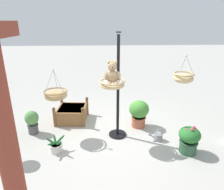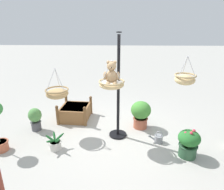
{
  "view_description": "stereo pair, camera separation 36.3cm",
  "coord_description": "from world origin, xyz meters",
  "px_view_note": "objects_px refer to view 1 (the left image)",
  "views": [
    {
      "loc": [
        0.23,
        4.56,
        2.75
      ],
      "look_at": [
        0.0,
        0.11,
        1.12
      ],
      "focal_mm": 32.77,
      "sensor_mm": 36.0,
      "label": 1
    },
    {
      "loc": [
        -0.13,
        4.56,
        2.75
      ],
      "look_at": [
        0.0,
        0.11,
        1.12
      ],
      "focal_mm": 32.77,
      "sensor_mm": 36.0,
      "label": 2
    }
  ],
  "objects_px": {
    "potted_plant_tall_leafy": "(56,146)",
    "potted_plant_bushy_green": "(139,112)",
    "hanging_basket_with_teddy": "(112,84)",
    "teddy_bear": "(112,74)",
    "hanging_basket_left_high": "(183,77)",
    "potted_plant_conical_shrub": "(189,139)",
    "display_pole_central": "(118,106)",
    "hanging_basket_right_low": "(56,95)",
    "watering_can": "(158,136)",
    "potted_plant_flowering_red": "(32,121)",
    "wooden_planter_box": "(72,113)"
  },
  "relations": [
    {
      "from": "potted_plant_flowering_red",
      "to": "watering_can",
      "type": "distance_m",
      "value": 3.18
    },
    {
      "from": "teddy_bear",
      "to": "watering_can",
      "type": "bearing_deg",
      "value": 179.38
    },
    {
      "from": "hanging_basket_right_low",
      "to": "potted_plant_bushy_green",
      "type": "distance_m",
      "value": 2.22
    },
    {
      "from": "hanging_basket_with_teddy",
      "to": "teddy_bear",
      "type": "distance_m",
      "value": 0.22
    },
    {
      "from": "display_pole_central",
      "to": "watering_can",
      "type": "relative_size",
      "value": 7.24
    },
    {
      "from": "hanging_basket_right_low",
      "to": "potted_plant_flowering_red",
      "type": "relative_size",
      "value": 1.18
    },
    {
      "from": "potted_plant_flowering_red",
      "to": "watering_can",
      "type": "relative_size",
      "value": 1.78
    },
    {
      "from": "hanging_basket_left_high",
      "to": "potted_plant_bushy_green",
      "type": "distance_m",
      "value": 1.56
    },
    {
      "from": "hanging_basket_left_high",
      "to": "wooden_planter_box",
      "type": "bearing_deg",
      "value": -22.8
    },
    {
      "from": "display_pole_central",
      "to": "watering_can",
      "type": "xyz_separation_m",
      "value": [
        -0.96,
        0.29,
        -0.7
      ]
    },
    {
      "from": "potted_plant_bushy_green",
      "to": "teddy_bear",
      "type": "bearing_deg",
      "value": 43.03
    },
    {
      "from": "wooden_planter_box",
      "to": "potted_plant_tall_leafy",
      "type": "relative_size",
      "value": 2.09
    },
    {
      "from": "hanging_basket_right_low",
      "to": "teddy_bear",
      "type": "bearing_deg",
      "value": 166.67
    },
    {
      "from": "wooden_planter_box",
      "to": "watering_can",
      "type": "distance_m",
      "value": 2.53
    },
    {
      "from": "display_pole_central",
      "to": "potted_plant_bushy_green",
      "type": "height_order",
      "value": "display_pole_central"
    },
    {
      "from": "teddy_bear",
      "to": "potted_plant_bushy_green",
      "type": "relative_size",
      "value": 0.69
    },
    {
      "from": "hanging_basket_left_high",
      "to": "potted_plant_tall_leafy",
      "type": "relative_size",
      "value": 1.36
    },
    {
      "from": "wooden_planter_box",
      "to": "potted_plant_bushy_green",
      "type": "distance_m",
      "value": 1.94
    },
    {
      "from": "watering_can",
      "to": "hanging_basket_right_low",
      "type": "bearing_deg",
      "value": -7.6
    },
    {
      "from": "potted_plant_tall_leafy",
      "to": "hanging_basket_left_high",
      "type": "bearing_deg",
      "value": -171.85
    },
    {
      "from": "hanging_basket_with_teddy",
      "to": "hanging_basket_right_low",
      "type": "relative_size",
      "value": 0.84
    },
    {
      "from": "hanging_basket_with_teddy",
      "to": "potted_plant_conical_shrub",
      "type": "bearing_deg",
      "value": 161.48
    },
    {
      "from": "display_pole_central",
      "to": "hanging_basket_left_high",
      "type": "distance_m",
      "value": 1.65
    },
    {
      "from": "hanging_basket_with_teddy",
      "to": "teddy_bear",
      "type": "bearing_deg",
      "value": 90.0
    },
    {
      "from": "watering_can",
      "to": "wooden_planter_box",
      "type": "bearing_deg",
      "value": -28.06
    },
    {
      "from": "display_pole_central",
      "to": "hanging_basket_right_low",
      "type": "height_order",
      "value": "display_pole_central"
    },
    {
      "from": "hanging_basket_right_low",
      "to": "wooden_planter_box",
      "type": "bearing_deg",
      "value": -103.61
    },
    {
      "from": "teddy_bear",
      "to": "hanging_basket_left_high",
      "type": "bearing_deg",
      "value": -178.56
    },
    {
      "from": "hanging_basket_right_low",
      "to": "potted_plant_flowering_red",
      "type": "xyz_separation_m",
      "value": [
        0.7,
        -0.17,
        -0.76
      ]
    },
    {
      "from": "hanging_basket_left_high",
      "to": "potted_plant_bushy_green",
      "type": "xyz_separation_m",
      "value": [
        0.83,
        -0.67,
        -1.14
      ]
    },
    {
      "from": "potted_plant_flowering_red",
      "to": "watering_can",
      "type": "bearing_deg",
      "value": 171.05
    },
    {
      "from": "teddy_bear",
      "to": "hanging_basket_right_low",
      "type": "bearing_deg",
      "value": -13.33
    },
    {
      "from": "wooden_planter_box",
      "to": "potted_plant_bushy_green",
      "type": "xyz_separation_m",
      "value": [
        -1.87,
        0.47,
        0.2
      ]
    },
    {
      "from": "wooden_planter_box",
      "to": "potted_plant_flowering_red",
      "type": "relative_size",
      "value": 1.53
    },
    {
      "from": "potted_plant_flowering_red",
      "to": "potted_plant_conical_shrub",
      "type": "relative_size",
      "value": 0.96
    },
    {
      "from": "display_pole_central",
      "to": "wooden_planter_box",
      "type": "xyz_separation_m",
      "value": [
        1.26,
        -0.9,
        -0.57
      ]
    },
    {
      "from": "hanging_basket_right_low",
      "to": "potted_plant_conical_shrub",
      "type": "height_order",
      "value": "hanging_basket_right_low"
    },
    {
      "from": "potted_plant_flowering_red",
      "to": "potted_plant_tall_leafy",
      "type": "xyz_separation_m",
      "value": [
        -0.76,
        0.85,
        -0.21
      ]
    },
    {
      "from": "teddy_bear",
      "to": "potted_plant_tall_leafy",
      "type": "relative_size",
      "value": 1.15
    },
    {
      "from": "hanging_basket_left_high",
      "to": "potted_plant_conical_shrub",
      "type": "relative_size",
      "value": 0.96
    },
    {
      "from": "hanging_basket_with_teddy",
      "to": "potted_plant_flowering_red",
      "type": "xyz_separation_m",
      "value": [
        2.02,
        -0.46,
        -1.09
      ]
    },
    {
      "from": "potted_plant_tall_leafy",
      "to": "potted_plant_bushy_green",
      "type": "xyz_separation_m",
      "value": [
        -2.02,
        -1.08,
        0.28
      ]
    },
    {
      "from": "potted_plant_flowering_red",
      "to": "teddy_bear",
      "type": "bearing_deg",
      "value": 166.59
    },
    {
      "from": "teddy_bear",
      "to": "hanging_basket_right_low",
      "type": "height_order",
      "value": "teddy_bear"
    },
    {
      "from": "potted_plant_tall_leafy",
      "to": "teddy_bear",
      "type": "bearing_deg",
      "value": -163.73
    },
    {
      "from": "display_pole_central",
      "to": "potted_plant_bushy_green",
      "type": "distance_m",
      "value": 0.83
    },
    {
      "from": "display_pole_central",
      "to": "hanging_basket_right_low",
      "type": "relative_size",
      "value": 3.45
    },
    {
      "from": "hanging_basket_with_teddy",
      "to": "wooden_planter_box",
      "type": "distance_m",
      "value": 2.01
    },
    {
      "from": "hanging_basket_with_teddy",
      "to": "potted_plant_flowering_red",
      "type": "height_order",
      "value": "hanging_basket_with_teddy"
    },
    {
      "from": "potted_plant_conical_shrub",
      "to": "display_pole_central",
      "type": "bearing_deg",
      "value": -28.19
    }
  ]
}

